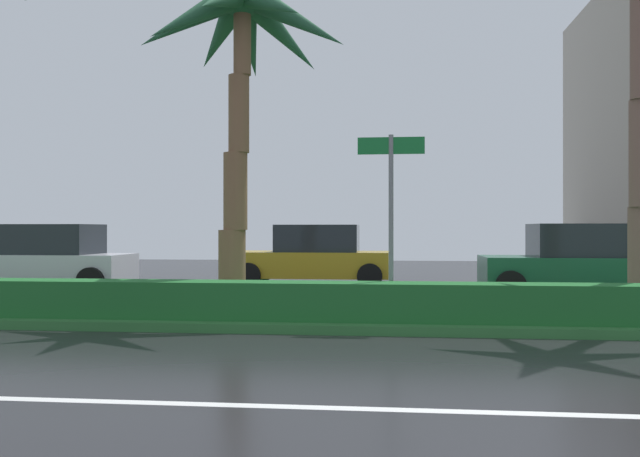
% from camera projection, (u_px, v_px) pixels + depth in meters
% --- Properties ---
extents(ground_plane, '(90.00, 42.00, 0.10)m').
position_uv_depth(ground_plane, '(424.00, 315.00, 12.70)').
color(ground_plane, black).
extents(near_lane_divider_stripe, '(81.00, 0.14, 0.01)m').
position_uv_depth(near_lane_divider_stripe, '(465.00, 412.00, 5.74)').
color(near_lane_divider_stripe, white).
rests_on(near_lane_divider_stripe, ground_plane).
extents(median_strip, '(85.50, 4.00, 0.15)m').
position_uv_depth(median_strip, '(427.00, 315.00, 11.70)').
color(median_strip, '#2D6B33').
rests_on(median_strip, ground_plane).
extents(median_hedge, '(76.50, 0.70, 0.60)m').
position_uv_depth(median_hedge, '(432.00, 302.00, 10.31)').
color(median_hedge, '#1E6028').
rests_on(median_hedge, median_strip).
extents(palm_tree_centre_left, '(4.08, 4.07, 6.27)m').
position_uv_depth(palm_tree_centre_left, '(240.00, 40.00, 12.18)').
color(palm_tree_centre_left, brown).
rests_on(palm_tree_centre_left, median_strip).
extents(street_name_sign, '(1.10, 0.08, 3.00)m').
position_uv_depth(street_name_sign, '(391.00, 200.00, 10.88)').
color(street_name_sign, slate).
rests_on(street_name_sign, median_strip).
extents(car_in_traffic_leading, '(4.30, 2.02, 1.72)m').
position_uv_depth(car_in_traffic_leading, '(47.00, 259.00, 16.92)').
color(car_in_traffic_leading, silver).
rests_on(car_in_traffic_leading, ground_plane).
extents(car_in_traffic_second, '(4.30, 2.02, 1.72)m').
position_uv_depth(car_in_traffic_second, '(314.00, 256.00, 18.72)').
color(car_in_traffic_second, '#B28C1E').
rests_on(car_in_traffic_second, ground_plane).
extents(car_in_traffic_third, '(4.30, 2.02, 1.72)m').
position_uv_depth(car_in_traffic_third, '(579.00, 262.00, 15.28)').
color(car_in_traffic_third, '#195133').
rests_on(car_in_traffic_third, ground_plane).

